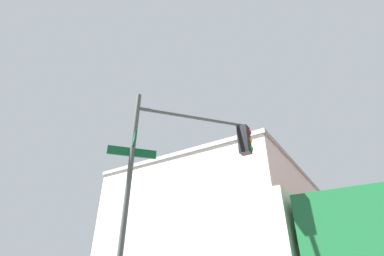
# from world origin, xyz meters

# --- Properties ---
(traffic_signal_near) EXTENTS (2.40, 2.96, 5.28)m
(traffic_signal_near) POSITION_xyz_m (-5.86, -5.55, 3.74)
(traffic_signal_near) COLOR #474C47
(traffic_signal_near) RESTS_ON ground_plane
(building_stucco) EXTENTS (19.71, 25.33, 11.16)m
(building_stucco) POSITION_xyz_m (-17.70, 20.51, 5.59)
(building_stucco) COLOR silver
(building_stucco) RESTS_ON ground_plane
(box_truck_second) EXTENTS (8.79, 2.78, 3.31)m
(box_truck_second) POSITION_xyz_m (-6.47, -2.15, 1.84)
(box_truck_second) COLOR #19592D
(box_truck_second) RESTS_ON ground_plane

